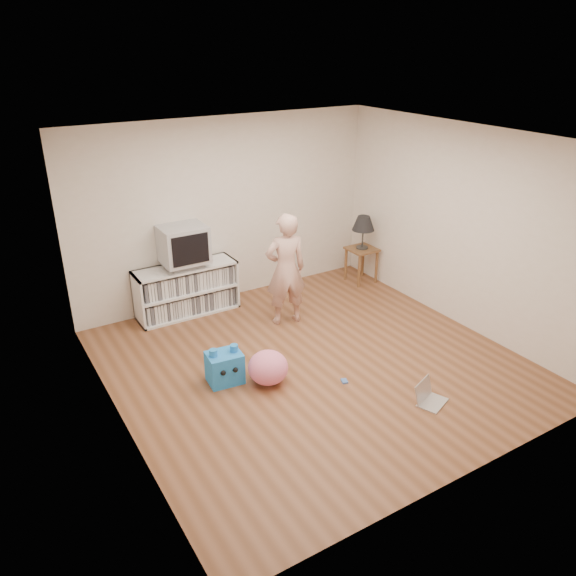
% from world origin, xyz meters
% --- Properties ---
extents(ground, '(4.50, 4.50, 0.00)m').
position_xyz_m(ground, '(0.00, 0.00, 0.00)').
color(ground, brown).
rests_on(ground, ground).
extents(walls, '(4.52, 4.52, 2.60)m').
position_xyz_m(walls, '(0.00, 0.00, 1.30)').
color(walls, beige).
rests_on(walls, ground).
extents(ceiling, '(4.50, 4.50, 0.01)m').
position_xyz_m(ceiling, '(0.00, 0.00, 2.60)').
color(ceiling, white).
rests_on(ceiling, walls).
extents(media_unit, '(1.40, 0.45, 0.70)m').
position_xyz_m(media_unit, '(-0.76, 2.04, 0.35)').
color(media_unit, white).
rests_on(media_unit, ground).
extents(dvd_deck, '(0.45, 0.35, 0.07)m').
position_xyz_m(dvd_deck, '(-0.76, 2.02, 0.73)').
color(dvd_deck, gray).
rests_on(dvd_deck, media_unit).
extents(crt_tv, '(0.60, 0.53, 0.50)m').
position_xyz_m(crt_tv, '(-0.76, 2.02, 1.02)').
color(crt_tv, '#ABABB0').
rests_on(crt_tv, dvd_deck).
extents(side_table, '(0.42, 0.42, 0.55)m').
position_xyz_m(side_table, '(1.99, 1.65, 0.42)').
color(side_table, brown).
rests_on(side_table, ground).
extents(table_lamp, '(0.34, 0.34, 0.52)m').
position_xyz_m(table_lamp, '(1.99, 1.65, 0.94)').
color(table_lamp, '#333333').
rests_on(table_lamp, side_table).
extents(person, '(0.62, 0.47, 1.52)m').
position_xyz_m(person, '(0.27, 1.08, 0.76)').
color(person, '#D6A392').
rests_on(person, ground).
extents(laptop, '(0.40, 0.36, 0.23)m').
position_xyz_m(laptop, '(0.61, -1.27, 0.06)').
color(laptop, silver).
rests_on(laptop, ground).
extents(playing_cards, '(0.09, 0.11, 0.02)m').
position_xyz_m(playing_cards, '(0.07, -0.51, 0.01)').
color(playing_cards, '#476FBE').
rests_on(playing_cards, ground).
extents(plush_blue, '(0.41, 0.36, 0.44)m').
position_xyz_m(plush_blue, '(-1.06, 0.19, 0.19)').
color(plush_blue, blue).
rests_on(plush_blue, ground).
extents(plush_pink, '(0.58, 0.58, 0.38)m').
position_xyz_m(plush_pink, '(-0.66, -0.07, 0.19)').
color(plush_pink, pink).
rests_on(plush_pink, ground).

